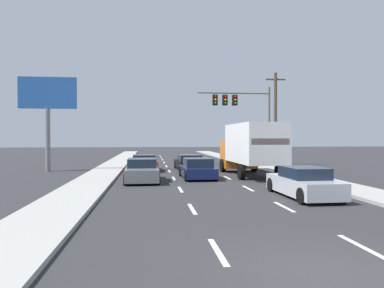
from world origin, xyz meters
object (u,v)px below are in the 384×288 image
(car_silver, at_px, (303,183))
(utility_pole_mid, at_px, (275,118))
(car_red, at_px, (144,163))
(roadside_billboard, at_px, (48,104))
(car_navy, at_px, (197,169))
(car_black, at_px, (189,163))
(car_gray, at_px, (142,171))
(box_truck, at_px, (251,146))
(traffic_signal_mast, at_px, (237,106))

(car_silver, height_order, utility_pole_mid, utility_pole_mid)
(car_red, relative_size, roadside_billboard, 0.60)
(car_red, xyz_separation_m, car_navy, (3.38, -5.82, 0.02))
(car_red, distance_m, car_black, 3.54)
(car_gray, xyz_separation_m, utility_pole_mid, (11.70, 10.62, 3.72))
(box_truck, relative_size, car_silver, 1.75)
(utility_pole_mid, bearing_deg, car_black, -158.43)
(car_navy, relative_size, traffic_signal_mast, 0.57)
(car_silver, bearing_deg, car_black, 103.82)
(car_gray, bearing_deg, car_red, 89.78)
(traffic_signal_mast, bearing_deg, car_red, -151.13)
(car_black, distance_m, car_navy, 6.26)
(box_truck, xyz_separation_m, roadside_billboard, (-14.28, 5.03, 3.12))
(car_silver, distance_m, roadside_billboard, 20.30)
(car_silver, relative_size, utility_pole_mid, 0.54)
(car_gray, bearing_deg, traffic_signal_mast, 53.94)
(car_navy, height_order, roadside_billboard, roadside_billboard)
(car_navy, height_order, traffic_signal_mast, traffic_signal_mast)
(car_navy, bearing_deg, box_truck, 16.71)
(box_truck, distance_m, utility_pole_mid, 9.82)
(box_truck, height_order, car_silver, box_truck)
(car_gray, height_order, car_black, car_gray)
(car_silver, distance_m, traffic_signal_mast, 18.88)
(car_gray, xyz_separation_m, roadside_billboard, (-7.16, 7.29, 4.49))
(car_red, xyz_separation_m, utility_pole_mid, (11.67, 3.65, 3.76))
(car_gray, bearing_deg, car_silver, -43.27)
(car_black, bearing_deg, roadside_billboard, -179.42)
(car_red, distance_m, roadside_billboard, 8.50)
(car_red, height_order, car_gray, car_gray)
(box_truck, bearing_deg, car_black, 124.81)
(car_silver, height_order, roadside_billboard, roadside_billboard)
(car_silver, bearing_deg, roadside_billboard, 135.59)
(car_black, bearing_deg, box_truck, -55.19)
(car_gray, xyz_separation_m, traffic_signal_mast, (8.46, 11.61, 4.84))
(car_silver, relative_size, roadside_billboard, 0.64)
(car_silver, bearing_deg, box_truck, 89.10)
(box_truck, bearing_deg, car_silver, -90.90)
(car_navy, bearing_deg, car_gray, -161.50)
(utility_pole_mid, bearing_deg, car_silver, -105.37)
(utility_pole_mid, relative_size, roadside_billboard, 1.18)
(box_truck, relative_size, roadside_billboard, 1.12)
(car_gray, distance_m, roadside_billboard, 11.16)
(traffic_signal_mast, height_order, roadside_billboard, traffic_signal_mast)
(car_navy, height_order, car_silver, car_silver)
(utility_pole_mid, height_order, roadside_billboard, utility_pole_mid)
(utility_pole_mid, bearing_deg, traffic_signal_mast, 162.99)
(car_red, distance_m, car_navy, 6.73)
(traffic_signal_mast, bearing_deg, car_silver, -94.64)
(box_truck, bearing_deg, car_gray, -162.43)
(utility_pole_mid, distance_m, roadside_billboard, 19.17)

